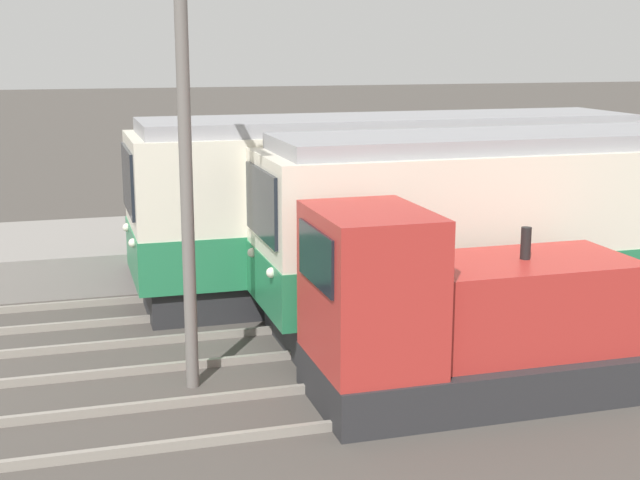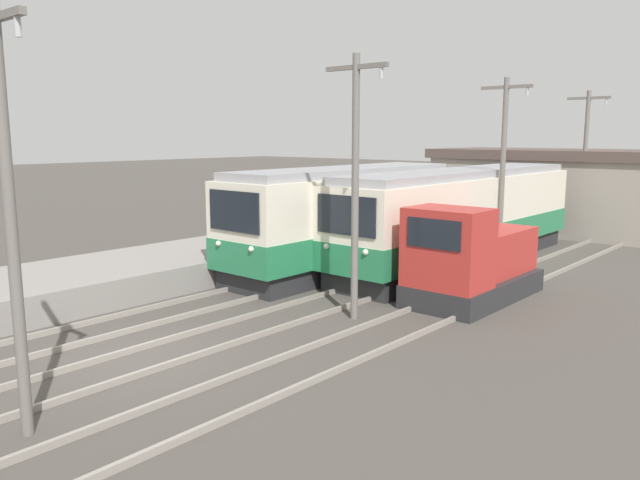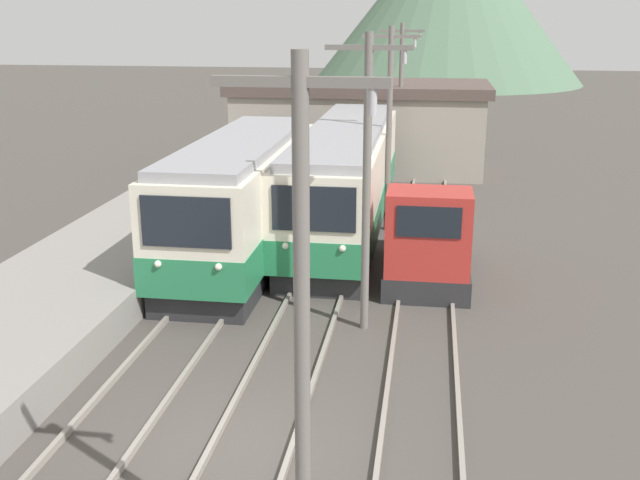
{
  "view_description": "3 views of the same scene",
  "coord_description": "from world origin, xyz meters",
  "views": [
    {
      "loc": [
        15.11,
        3.96,
        5.33
      ],
      "look_at": [
        -0.59,
        8.55,
        1.74
      ],
      "focal_mm": 50.0,
      "sensor_mm": 36.0,
      "label": 1
    },
    {
      "loc": [
        12.0,
        -7.51,
        5.04
      ],
      "look_at": [
        -1.3,
        7.77,
        1.64
      ],
      "focal_mm": 35.0,
      "sensor_mm": 36.0,
      "label": 2
    },
    {
      "loc": [
        3.13,
        -11.5,
        7.51
      ],
      "look_at": [
        0.21,
        8.31,
        1.47
      ],
      "focal_mm": 42.0,
      "sensor_mm": 36.0,
      "label": 3
    }
  ],
  "objects": [
    {
      "name": "commuter_train_center",
      "position": [
        0.2,
        14.56,
        1.73
      ],
      "size": [
        2.84,
        14.73,
        3.74
      ],
      "color": "#28282B",
      "rests_on": "ground"
    },
    {
      "name": "shunting_locomotive",
      "position": [
        3.2,
        9.64,
        1.21
      ],
      "size": [
        2.4,
        5.1,
        3.0
      ],
      "color": "#28282B",
      "rests_on": "ground"
    },
    {
      "name": "catenary_mast_distant",
      "position": [
        1.71,
        23.85,
        3.9
      ],
      "size": [
        2.0,
        0.2,
        7.15
      ],
      "color": "slate",
      "rests_on": "ground"
    },
    {
      "name": "catenary_mast_mid",
      "position": [
        1.71,
        5.76,
        3.9
      ],
      "size": [
        2.0,
        0.2,
        7.15
      ],
      "color": "slate",
      "rests_on": "ground"
    },
    {
      "name": "commuter_train_left",
      "position": [
        -2.6,
        10.69,
        1.79
      ],
      "size": [
        2.84,
        11.1,
        3.86
      ],
      "color": "#28282B",
      "rests_on": "ground"
    },
    {
      "name": "track_right",
      "position": [
        3.2,
        0.0,
        0.07
      ],
      "size": [
        1.54,
        60.0,
        0.14
      ],
      "color": "gray",
      "rests_on": "ground"
    },
    {
      "name": "catenary_mast_near",
      "position": [
        1.71,
        -3.28,
        3.9
      ],
      "size": [
        2.0,
        0.2,
        7.15
      ],
      "color": "slate",
      "rests_on": "ground"
    },
    {
      "name": "catenary_mast_far",
      "position": [
        1.71,
        14.81,
        3.9
      ],
      "size": [
        2.0,
        0.2,
        7.15
      ],
      "color": "slate",
      "rests_on": "ground"
    },
    {
      "name": "track_left",
      "position": [
        -2.6,
        0.0,
        0.07
      ],
      "size": [
        1.54,
        60.0,
        0.14
      ],
      "color": "gray",
      "rests_on": "ground"
    },
    {
      "name": "track_center",
      "position": [
        0.2,
        0.0,
        0.07
      ],
      "size": [
        1.54,
        60.0,
        0.14
      ],
      "color": "gray",
      "rests_on": "ground"
    },
    {
      "name": "station_building",
      "position": [
        -0.36,
        26.0,
        2.17
      ],
      "size": [
        12.6,
        6.3,
        4.3
      ],
      "color": "gray",
      "rests_on": "ground"
    },
    {
      "name": "ground_plane",
      "position": [
        0.0,
        0.0,
        0.0
      ],
      "size": [
        200.0,
        200.0,
        0.0
      ],
      "primitive_type": "plane",
      "color": "#47423D"
    }
  ]
}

